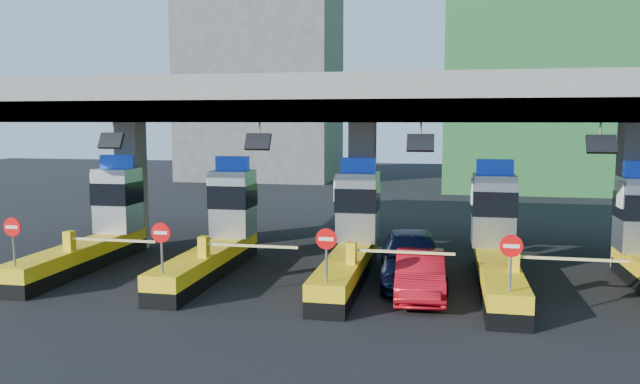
# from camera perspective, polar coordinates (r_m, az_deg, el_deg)

# --- Properties ---
(ground) EXTENTS (120.00, 120.00, 0.00)m
(ground) POSITION_cam_1_polar(r_m,az_deg,el_deg) (22.49, 2.81, -7.76)
(ground) COLOR black
(ground) RESTS_ON ground
(toll_canopy) EXTENTS (28.00, 12.09, 7.00)m
(toll_canopy) POSITION_cam_1_polar(r_m,az_deg,el_deg) (24.64, 3.90, 7.88)
(toll_canopy) COLOR slate
(toll_canopy) RESTS_ON ground
(toll_lane_far_left) EXTENTS (4.43, 8.00, 4.16)m
(toll_lane_far_left) POSITION_cam_1_polar(r_m,az_deg,el_deg) (25.86, -19.58, -3.08)
(toll_lane_far_left) COLOR black
(toll_lane_far_left) RESTS_ON ground
(toll_lane_left) EXTENTS (4.43, 8.00, 4.16)m
(toll_lane_left) POSITION_cam_1_polar(r_m,az_deg,el_deg) (23.70, -9.13, -3.64)
(toll_lane_left) COLOR black
(toll_lane_left) RESTS_ON ground
(toll_lane_center) EXTENTS (4.43, 8.00, 4.16)m
(toll_lane_center) POSITION_cam_1_polar(r_m,az_deg,el_deg) (22.46, 2.94, -4.13)
(toll_lane_center) COLOR black
(toll_lane_center) RESTS_ON ground
(toll_lane_right) EXTENTS (4.43, 8.00, 4.16)m
(toll_lane_right) POSITION_cam_1_polar(r_m,az_deg,el_deg) (22.30, 15.79, -4.45)
(toll_lane_right) COLOR black
(toll_lane_right) RESTS_ON ground
(bg_building_scaffold) EXTENTS (18.00, 12.00, 28.00)m
(bg_building_scaffold) POSITION_cam_1_polar(r_m,az_deg,el_deg) (54.92, 21.19, 14.97)
(bg_building_scaffold) COLOR #1E5926
(bg_building_scaffold) RESTS_ON ground
(bg_building_concrete) EXTENTS (14.00, 10.00, 18.00)m
(bg_building_concrete) POSITION_cam_1_polar(r_m,az_deg,el_deg) (60.18, -5.34, 9.81)
(bg_building_concrete) COLOR #4C4C49
(bg_building_concrete) RESTS_ON ground
(van) EXTENTS (2.62, 5.54, 1.83)m
(van) POSITION_cam_1_polar(r_m,az_deg,el_deg) (21.69, 8.39, -5.87)
(van) COLOR black
(van) RESTS_ON ground
(red_car) EXTENTS (1.71, 4.38, 1.42)m
(red_car) POSITION_cam_1_polar(r_m,az_deg,el_deg) (20.12, 9.12, -7.47)
(red_car) COLOR #B60E18
(red_car) RESTS_ON ground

